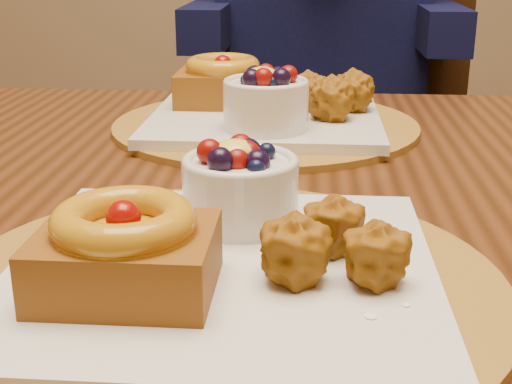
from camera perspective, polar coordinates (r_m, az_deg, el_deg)
dining_table at (r=0.72m, az=-0.41°, el=-5.28°), size 1.60×0.90×0.76m
place_setting_near at (r=0.48m, az=-2.91°, el=-4.98°), size 0.38×0.38×0.08m
place_setting_far at (r=0.89m, az=0.53°, el=6.78°), size 0.38×0.38×0.09m
chair_far at (r=1.59m, az=8.05°, el=2.11°), size 0.52×0.52×0.92m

